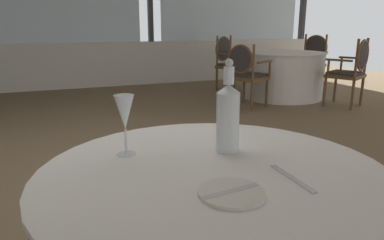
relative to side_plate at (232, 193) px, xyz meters
The scene contains 12 objects.
ground_plane 2.11m from the side_plate, 97.59° to the left, with size 15.45×15.45×0.00m, color #756047.
window_wall_far 6.44m from the side_plate, 92.33° to the left, with size 11.61×0.14×2.90m.
side_plate is the anchor object (origin of this frame).
butter_knife 0.01m from the side_plate, 90.00° to the right, with size 0.17×0.02×0.00m, color silver.
dinner_fork 0.21m from the side_plate, ahead, with size 0.21×0.02×0.00m, color silver.
water_bottle 0.37m from the side_plate, 64.86° to the left, with size 0.08×0.08×0.33m.
wine_glass 0.47m from the side_plate, 115.51° to the left, with size 0.07×0.07×0.21m.
background_table_0 5.30m from the side_plate, 52.87° to the left, with size 1.35×1.35×0.75m.
dining_chair_0_0 4.89m from the side_plate, 41.20° to the left, with size 0.64×0.62×0.99m.
dining_chair_0_1 6.29m from the side_plate, 48.33° to the left, with size 0.62×0.64×1.00m.
dining_chair_0_2 5.87m from the side_plate, 62.59° to the left, with size 0.64×0.62×0.99m.
dining_chair_0_3 4.33m from the side_plate, 59.42° to the left, with size 0.62×0.64×0.93m.
Camera 1 is at (-0.16, -2.73, 1.18)m, focal length 33.81 mm.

